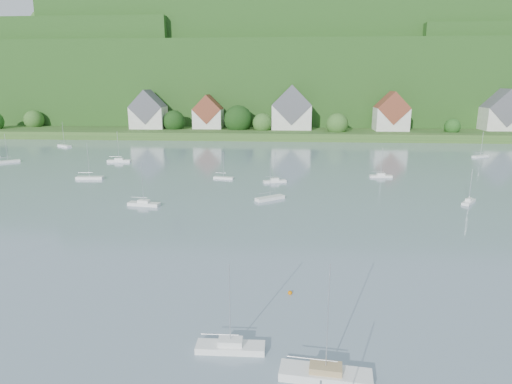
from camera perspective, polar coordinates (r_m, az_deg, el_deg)
far_shore_strip at (r=196.34m, az=3.11°, el=8.13°), size 600.00×60.00×3.00m
forested_ridge at (r=263.87m, az=3.54°, el=14.28°), size 620.00×181.22×69.89m
village_building_0 at (r=191.77m, az=-13.86°, el=10.01°), size 14.00×10.40×16.00m
village_building_1 at (r=187.71m, az=-6.26°, el=10.02°), size 12.00×9.36×14.00m
village_building_2 at (r=183.64m, az=4.66°, el=10.45°), size 16.00×11.44×18.00m
village_building_3 at (r=186.41m, az=17.23°, el=9.67°), size 13.00×10.40×15.50m
village_building_4 at (r=204.91m, az=29.47°, el=8.89°), size 15.00×10.40×16.50m
near_sailboat_2 at (r=35.81m, az=9.05°, el=-22.34°), size 7.06×2.68×9.30m
near_sailboat_3 at (r=38.45m, az=-3.36°, el=-19.42°), size 5.74×1.68×7.72m
mooring_buoy_3 at (r=47.43m, az=4.45°, el=-13.12°), size 0.46×0.46×0.46m
far_sailboat_cluster at (r=113.07m, az=4.61°, el=3.16°), size 193.63×75.84×8.71m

